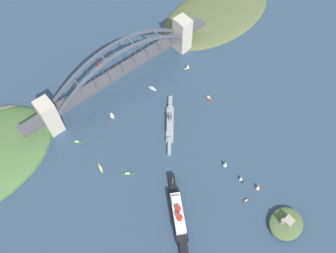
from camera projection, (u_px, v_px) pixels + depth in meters
ground_plane at (123, 85)px, 413.98m from camera, size 1400.00×1400.00×0.00m
harbor_arch_bridge at (121, 71)px, 392.86m from camera, size 244.22×18.31×61.32m
headland_west_shore at (217, 13)px, 476.92m from camera, size 167.65×95.18×17.08m
ocean_liner at (178, 215)px, 328.01m from camera, size 48.66×73.71×19.37m
naval_cruiser at (170, 123)px, 383.19m from camera, size 51.48×57.61×17.04m
fort_island_mid_harbor at (286, 223)px, 325.39m from camera, size 33.25×29.62×15.13m
seaplane_taxiing_near_bridge at (99, 65)px, 426.59m from camera, size 7.99×11.58×4.91m
small_boat_0 at (112, 114)px, 387.24m from camera, size 4.80×8.60×9.83m
small_boat_1 at (188, 67)px, 424.32m from camera, size 6.98×4.24×6.80m
small_boat_2 at (225, 164)px, 356.63m from camera, size 6.32×6.86×8.81m
small_boat_3 at (241, 178)px, 349.36m from camera, size 4.39×6.66×7.46m
small_boat_4 at (128, 174)px, 354.77m from camera, size 10.49×9.58×2.35m
small_boat_5 at (152, 88)px, 410.31m from camera, size 4.08×9.71×2.36m
small_boat_6 at (101, 168)px, 357.90m from camera, size 3.82×10.15×2.17m
small_boat_7 at (78, 142)px, 373.55m from camera, size 8.78×9.75×2.19m
small_boat_8 at (209, 98)px, 403.19m from camera, size 2.86×12.08×2.29m
small_boat_9 at (258, 187)px, 344.07m from camera, size 6.72×5.51×8.42m
small_boat_10 at (246, 200)px, 340.48m from camera, size 7.66×2.27×2.13m
channel_marker_buoy at (109, 122)px, 385.95m from camera, size 2.20×2.20×2.75m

